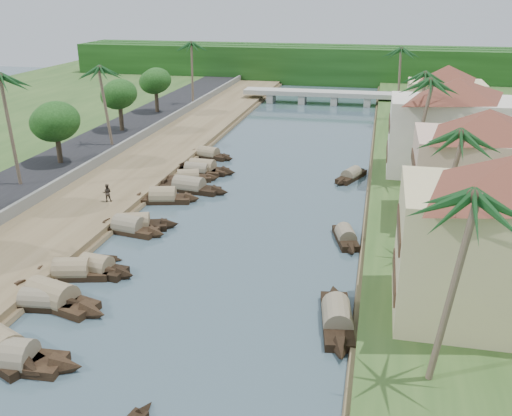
# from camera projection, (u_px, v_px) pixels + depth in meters

# --- Properties ---
(ground) EXTENTS (220.00, 220.00, 0.00)m
(ground) POSITION_uv_depth(u_px,v_px,m) (206.00, 285.00, 41.00)
(ground) COLOR #3B5059
(ground) RESTS_ON ground
(left_bank) EXTENTS (10.00, 180.00, 0.80)m
(left_bank) POSITION_uv_depth(u_px,v_px,m) (119.00, 180.00, 62.29)
(left_bank) COLOR brown
(left_bank) RESTS_ON ground
(right_bank) EXTENTS (16.00, 180.00, 1.20)m
(right_bank) POSITION_uv_depth(u_px,v_px,m) (454.00, 202.00, 55.28)
(right_bank) COLOR #2A481C
(right_bank) RESTS_ON ground
(road) EXTENTS (8.00, 180.00, 1.40)m
(road) POSITION_uv_depth(u_px,v_px,m) (48.00, 173.00, 63.87)
(road) COLOR black
(road) RESTS_ON ground
(retaining_wall) EXTENTS (0.40, 180.00, 1.10)m
(retaining_wall) POSITION_uv_depth(u_px,v_px,m) (83.00, 170.00, 62.79)
(retaining_wall) COLOR slate
(retaining_wall) RESTS_ON left_bank
(treeline) EXTENTS (120.00, 14.00, 8.00)m
(treeline) POSITION_uv_depth(u_px,v_px,m) (333.00, 64.00, 130.87)
(treeline) COLOR #14360E
(treeline) RESTS_ON ground
(bridge) EXTENTS (28.00, 4.00, 2.40)m
(bridge) POSITION_uv_depth(u_px,v_px,m) (319.00, 95.00, 106.12)
(bridge) COLOR #A3A298
(bridge) RESTS_ON ground
(building_near) EXTENTS (14.85, 14.85, 10.20)m
(building_near) POSITION_uv_depth(u_px,v_px,m) (505.00, 237.00, 33.13)
(building_near) COLOR #C5B584
(building_near) RESTS_ON right_bank
(building_mid) EXTENTS (14.11, 14.11, 9.70)m
(building_mid) POSITION_uv_depth(u_px,v_px,m) (482.00, 166.00, 47.63)
(building_mid) COLOR #CCAC90
(building_mid) RESTS_ON right_bank
(building_far) EXTENTS (15.59, 15.59, 10.20)m
(building_far) POSITION_uv_depth(u_px,v_px,m) (452.00, 126.00, 60.52)
(building_far) COLOR white
(building_far) RESTS_ON right_bank
(building_distant) EXTENTS (12.62, 12.62, 9.20)m
(building_distant) POSITION_uv_depth(u_px,v_px,m) (445.00, 98.00, 78.76)
(building_distant) COLOR #C5B584
(building_distant) RESTS_ON right_bank
(sampan_0) EXTENTS (9.50, 2.44, 2.44)m
(sampan_0) POSITION_uv_depth(u_px,v_px,m) (6.00, 358.00, 32.12)
(sampan_0) COLOR black
(sampan_0) RESTS_ON ground
(sampan_2) EXTENTS (9.68, 4.37, 2.47)m
(sampan_2) POSITION_uv_depth(u_px,v_px,m) (52.00, 298.00, 38.44)
(sampan_2) COLOR black
(sampan_2) RESTS_ON ground
(sampan_3) EXTENTS (6.98, 2.14, 1.90)m
(sampan_3) POSITION_uv_depth(u_px,v_px,m) (39.00, 302.00, 37.95)
(sampan_3) COLOR black
(sampan_3) RESTS_ON ground
(sampan_4) EXTENTS (7.73, 3.38, 2.16)m
(sampan_4) POSITION_uv_depth(u_px,v_px,m) (72.00, 272.00, 41.98)
(sampan_4) COLOR black
(sampan_4) RESTS_ON ground
(sampan_5) EXTENTS (6.66, 2.39, 2.10)m
(sampan_5) POSITION_uv_depth(u_px,v_px,m) (96.00, 268.00, 42.55)
(sampan_5) COLOR black
(sampan_5) RESTS_ON ground
(sampan_6) EXTENTS (7.52, 2.92, 2.20)m
(sampan_6) POSITION_uv_depth(u_px,v_px,m) (129.00, 228.00, 49.83)
(sampan_6) COLOR black
(sampan_6) RESTS_ON ground
(sampan_7) EXTENTS (8.25, 4.10, 2.17)m
(sampan_7) POSITION_uv_depth(u_px,v_px,m) (134.00, 225.00, 50.43)
(sampan_7) COLOR black
(sampan_7) RESTS_ON ground
(sampan_8) EXTENTS (7.76, 3.52, 2.33)m
(sampan_8) POSITION_uv_depth(u_px,v_px,m) (163.00, 198.00, 56.98)
(sampan_8) COLOR black
(sampan_8) RESTS_ON ground
(sampan_9) EXTENTS (9.42, 3.12, 2.32)m
(sampan_9) POSITION_uv_depth(u_px,v_px,m) (189.00, 187.00, 60.13)
(sampan_9) COLOR black
(sampan_9) RESTS_ON ground
(sampan_10) EXTENTS (7.05, 3.77, 1.96)m
(sampan_10) POSITION_uv_depth(u_px,v_px,m) (188.00, 178.00, 63.06)
(sampan_10) COLOR black
(sampan_10) RESTS_ON ground
(sampan_11) EXTENTS (8.50, 2.54, 2.38)m
(sampan_11) POSITION_uv_depth(u_px,v_px,m) (202.00, 169.00, 66.20)
(sampan_11) COLOR black
(sampan_11) RESTS_ON ground
(sampan_12) EXTENTS (7.98, 2.05, 1.92)m
(sampan_12) POSITION_uv_depth(u_px,v_px,m) (197.00, 171.00, 65.64)
(sampan_12) COLOR black
(sampan_12) RESTS_ON ground
(sampan_13) EXTENTS (7.47, 3.43, 2.04)m
(sampan_13) POSITION_uv_depth(u_px,v_px,m) (208.00, 155.00, 72.03)
(sampan_13) COLOR black
(sampan_13) RESTS_ON ground
(sampan_14) EXTENTS (2.91, 9.02, 2.16)m
(sampan_14) POSITION_uv_depth(u_px,v_px,m) (337.00, 318.00, 36.06)
(sampan_14) COLOR black
(sampan_14) RESTS_ON ground
(sampan_15) EXTENTS (2.99, 6.59, 1.80)m
(sampan_15) POSITION_uv_depth(u_px,v_px,m) (346.00, 237.00, 48.00)
(sampan_15) COLOR black
(sampan_15) RESTS_ON ground
(sampan_16) EXTENTS (3.97, 7.09, 1.80)m
(sampan_16) POSITION_uv_depth(u_px,v_px,m) (351.00, 176.00, 63.88)
(sampan_16) COLOR black
(sampan_16) RESTS_ON ground
(canoe_1) EXTENTS (4.45, 0.88, 0.72)m
(canoe_1) POSITION_uv_depth(u_px,v_px,m) (96.00, 258.00, 44.89)
(canoe_1) COLOR black
(canoe_1) RESTS_ON ground
(canoe_2) EXTENTS (4.87, 1.34, 0.70)m
(canoe_2) POSITION_uv_depth(u_px,v_px,m) (170.00, 186.00, 61.53)
(canoe_2) COLOR black
(canoe_2) RESTS_ON ground
(palm_0) EXTENTS (3.20, 3.20, 11.64)m
(palm_0) POSITION_uv_depth(u_px,v_px,m) (457.00, 198.00, 25.66)
(palm_0) COLOR #715E4B
(palm_0) RESTS_ON ground
(palm_1) EXTENTS (3.20, 3.20, 11.08)m
(palm_1) POSITION_uv_depth(u_px,v_px,m) (448.00, 135.00, 39.10)
(palm_1) COLOR #715E4B
(palm_1) RESTS_ON ground
(palm_2) EXTENTS (3.20, 3.20, 12.16)m
(palm_2) POSITION_uv_depth(u_px,v_px,m) (421.00, 83.00, 54.61)
(palm_2) COLOR #715E4B
(palm_2) RESTS_ON ground
(palm_3) EXTENTS (3.20, 3.20, 11.02)m
(palm_3) POSITION_uv_depth(u_px,v_px,m) (423.00, 75.00, 67.70)
(palm_3) COLOR #715E4B
(palm_3) RESTS_ON ground
(palm_5) EXTENTS (3.20, 3.20, 12.40)m
(palm_5) POSITION_uv_depth(u_px,v_px,m) (3.00, 79.00, 54.27)
(palm_5) COLOR #715E4B
(palm_5) RESTS_ON ground
(palm_6) EXTENTS (3.20, 3.20, 11.21)m
(palm_6) POSITION_uv_depth(u_px,v_px,m) (104.00, 69.00, 69.52)
(palm_6) COLOR #715E4B
(palm_6) RESTS_ON ground
(palm_7) EXTENTS (3.20, 3.20, 12.11)m
(palm_7) POSITION_uv_depth(u_px,v_px,m) (403.00, 50.00, 84.68)
(palm_7) COLOR #715E4B
(palm_7) RESTS_ON ground
(palm_8) EXTENTS (3.20, 3.20, 11.79)m
(palm_8) POSITION_uv_depth(u_px,v_px,m) (191.00, 44.00, 95.57)
(palm_8) COLOR #715E4B
(palm_8) RESTS_ON ground
(tree_3) EXTENTS (5.14, 5.14, 6.85)m
(tree_3) POSITION_uv_depth(u_px,v_px,m) (56.00, 122.00, 63.61)
(tree_3) COLOR #453927
(tree_3) RESTS_ON ground
(tree_4) EXTENTS (4.62, 4.62, 6.94)m
(tree_4) POSITION_uv_depth(u_px,v_px,m) (119.00, 95.00, 78.60)
(tree_4) COLOR #453927
(tree_4) RESTS_ON ground
(tree_5) EXTENTS (4.62, 4.62, 6.85)m
(tree_5) POSITION_uv_depth(u_px,v_px,m) (155.00, 81.00, 90.87)
(tree_5) COLOR #453927
(tree_5) RESTS_ON ground
(tree_6) EXTENTS (4.40, 4.40, 6.70)m
(tree_6) POSITION_uv_depth(u_px,v_px,m) (499.00, 128.00, 61.11)
(tree_6) COLOR #453927
(tree_6) RESTS_ON ground
(person_far) EXTENTS (1.02, 0.91, 1.74)m
(person_far) POSITION_uv_depth(u_px,v_px,m) (107.00, 193.00, 54.66)
(person_far) COLOR #322A23
(person_far) RESTS_ON left_bank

